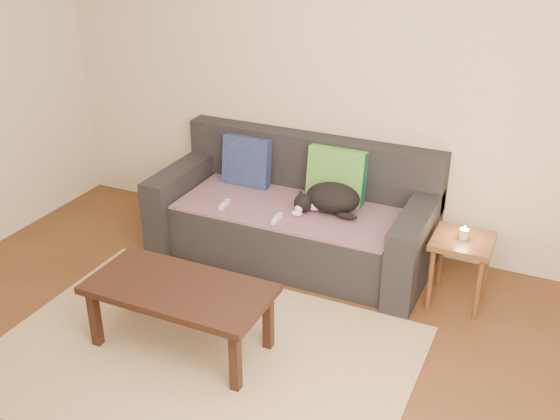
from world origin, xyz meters
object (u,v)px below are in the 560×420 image
Objects in this scene: sofa at (294,218)px; coffee_table at (179,294)px; wii_remote_b at (277,219)px; cat at (330,198)px; side_table at (462,250)px; wii_remote_a at (224,205)px.

coffee_table is (-0.15, -1.37, 0.08)m from sofa.
coffee_table is at bearing 166.49° from wii_remote_b.
sofa is 1.38m from coffee_table.
side_table is (0.99, -0.12, -0.14)m from cat.
wii_remote_a is (-0.74, -0.26, -0.09)m from cat.
sofa reaches higher than cat.
sofa is at bearing 173.58° from side_table.
cat is at bearing 71.40° from coffee_table.
wii_remote_a is 1.12m from coffee_table.
wii_remote_b is 0.31× the size of side_table.
side_table is (1.28, 0.19, -0.05)m from wii_remote_b.
wii_remote_a is 1.74m from side_table.
wii_remote_b is at bearing 81.13° from coffee_table.
coffee_table is (-0.16, -1.04, -0.07)m from wii_remote_b.
cat is 0.79m from wii_remote_a.
wii_remote_a is 0.31× the size of side_table.
sofa is 0.36m from wii_remote_b.
side_table is at bearing -93.58° from wii_remote_a.
side_table is 1.89m from coffee_table.
sofa is at bearing 178.71° from cat.
side_table is (1.73, 0.14, -0.05)m from wii_remote_a.
wii_remote_a is at bearing 105.15° from coffee_table.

